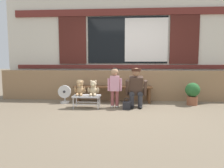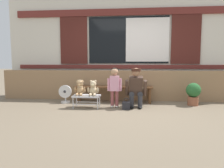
{
  "view_description": "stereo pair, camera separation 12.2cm",
  "coord_description": "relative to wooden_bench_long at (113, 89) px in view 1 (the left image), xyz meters",
  "views": [
    {
      "loc": [
        -0.02,
        -4.42,
        1.07
      ],
      "look_at": [
        -0.37,
        0.55,
        0.55
      ],
      "focal_mm": 32.61,
      "sensor_mm": 36.0,
      "label": 1
    },
    {
      "loc": [
        0.1,
        -4.41,
        1.07
      ],
      "look_at": [
        -0.37,
        0.55,
        0.55
      ],
      "focal_mm": 32.61,
      "sensor_mm": 36.0,
      "label": 2
    }
  ],
  "objects": [
    {
      "name": "teddy_bear_with_hat",
      "position": [
        -0.73,
        -0.76,
        0.1
      ],
      "size": [
        0.28,
        0.27,
        0.36
      ],
      "color": "tan",
      "rests_on": "small_display_bench"
    },
    {
      "name": "child_standing",
      "position": [
        0.09,
        -0.66,
        0.22
      ],
      "size": [
        0.35,
        0.18,
        0.96
      ],
      "color": "#994C4C",
      "rests_on": "ground"
    },
    {
      "name": "floor_fan",
      "position": [
        -1.27,
        -0.25,
        -0.13
      ],
      "size": [
        0.34,
        0.24,
        0.48
      ],
      "color": "silver",
      "rests_on": "ground"
    },
    {
      "name": "ground_plane",
      "position": [
        0.38,
        -1.06,
        -0.37
      ],
      "size": [
        60.0,
        60.0,
        0.0
      ],
      "primitive_type": "plane",
      "color": "#756651"
    },
    {
      "name": "adult_crouching",
      "position": [
        0.61,
        -0.59,
        0.11
      ],
      "size": [
        0.5,
        0.49,
        0.95
      ],
      "color": "#333338",
      "rests_on": "ground"
    },
    {
      "name": "brick_low_wall",
      "position": [
        0.38,
        0.37,
        0.05
      ],
      "size": [
        7.36,
        0.25,
        0.85
      ],
      "primitive_type": "cube",
      "color": "#997551",
      "rests_on": "ground"
    },
    {
      "name": "wooden_bench_long",
      "position": [
        0.0,
        0.0,
        0.0
      ],
      "size": [
        2.1,
        0.4,
        0.44
      ],
      "color": "brown",
      "rests_on": "ground"
    },
    {
      "name": "potted_plant",
      "position": [
        2.04,
        -0.25,
        -0.05
      ],
      "size": [
        0.36,
        0.36,
        0.57
      ],
      "color": "brown",
      "rests_on": "ground"
    },
    {
      "name": "shop_facade",
      "position": [
        0.39,
        0.88,
        1.25
      ],
      "size": [
        7.51,
        0.26,
        3.21
      ],
      "color": "silver",
      "rests_on": "ground"
    },
    {
      "name": "handbag_on_ground",
      "position": [
        0.37,
        -0.87,
        -0.28
      ],
      "size": [
        0.18,
        0.11,
        0.27
      ],
      "color": "#232328",
      "rests_on": "ground"
    },
    {
      "name": "teddy_bear_plain",
      "position": [
        -0.41,
        -0.76,
        0.09
      ],
      "size": [
        0.28,
        0.26,
        0.36
      ],
      "color": "#CCB289",
      "rests_on": "small_display_bench"
    },
    {
      "name": "small_display_bench",
      "position": [
        -0.57,
        -0.76,
        -0.11
      ],
      "size": [
        0.64,
        0.36,
        0.3
      ],
      "color": "silver",
      "rests_on": "ground"
    }
  ]
}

